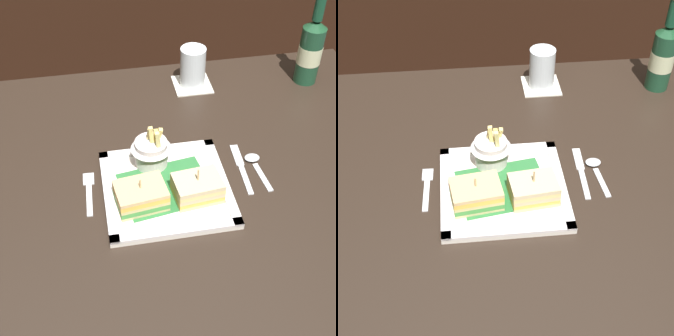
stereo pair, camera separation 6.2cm
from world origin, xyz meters
TOP-DOWN VIEW (x-y plane):
  - dining_table at (0.00, 0.00)m, footprint 1.17×0.89m
  - square_plate at (-0.02, -0.06)m, footprint 0.27×0.27m
  - sandwich_half_left at (-0.08, -0.09)m, footprint 0.11×0.09m
  - sandwich_half_right at (0.04, -0.09)m, footprint 0.10×0.08m
  - fries_cup at (-0.04, 0.02)m, footprint 0.09×0.09m
  - beer_bottle at (0.44, 0.30)m, footprint 0.06×0.06m
  - drink_coaster at (0.12, 0.33)m, footprint 0.10×0.10m
  - water_glass at (0.12, 0.33)m, footprint 0.07×0.07m
  - fork at (-0.18, -0.03)m, footprint 0.03×0.13m
  - knife at (0.16, -0.01)m, footprint 0.02×0.16m
  - spoon at (0.19, -0.01)m, footprint 0.03×0.12m

SIDE VIEW (x-z plane):
  - dining_table at x=0.00m, z-range 0.24..1.02m
  - fork at x=-0.18m, z-range 0.78..0.78m
  - knife at x=0.16m, z-range 0.78..0.78m
  - drink_coaster at x=0.12m, z-range 0.78..0.78m
  - spoon at x=0.19m, z-range 0.78..0.79m
  - square_plate at x=-0.02m, z-range 0.77..0.79m
  - sandwich_half_left at x=-0.08m, z-range 0.77..0.84m
  - sandwich_half_right at x=0.04m, z-range 0.77..0.85m
  - water_glass at x=0.12m, z-range 0.77..0.88m
  - fries_cup at x=-0.04m, z-range 0.78..0.89m
  - beer_bottle at x=0.44m, z-range 0.74..1.00m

